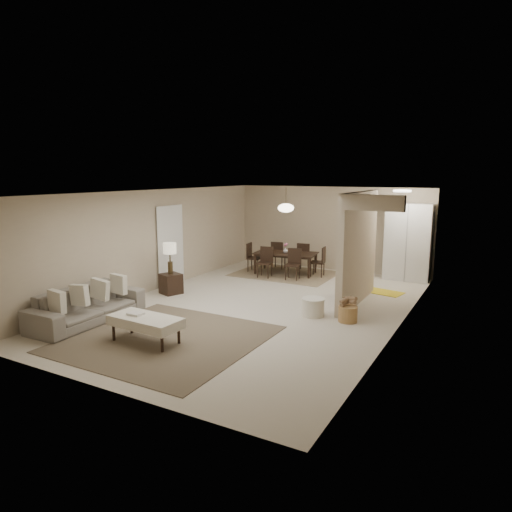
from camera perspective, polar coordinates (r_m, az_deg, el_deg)
The scene contains 22 objects.
floor at distance 10.16m, azimuth 0.46°, elevation -6.25°, with size 9.00×9.00×0.00m, color beige.
ceiling at distance 9.74m, azimuth 0.48°, elevation 7.99°, with size 9.00×9.00×0.00m, color white.
back_wall at distance 13.96m, azimuth 9.29°, elevation 3.42°, with size 6.00×6.00×0.00m, color tan.
left_wall at distance 11.58m, azimuth -12.71°, elevation 1.90°, with size 9.00×9.00×0.00m, color tan.
right_wall at distance 8.88m, azimuth 17.78°, elevation -0.87°, with size 9.00×9.00×0.00m, color tan.
partition at distance 10.35m, azimuth 12.62°, elevation 0.91°, with size 0.15×2.50×2.50m, color tan.
doorway at distance 12.05m, azimuth -10.68°, elevation 1.18°, with size 0.04×0.90×2.04m, color black.
pantry_cabinet at distance 13.05m, azimuth 18.50°, elevation 1.65°, with size 1.20×0.55×2.10m, color silver.
flush_light at distance 12.00m, azimuth 17.81°, elevation 7.75°, with size 0.44×0.44×0.05m, color white.
living_rug at distance 8.36m, azimuth -11.11°, elevation -10.11°, with size 3.20×3.20×0.01m, color brown.
sofa at distance 9.60m, azimuth -20.34°, elevation -5.79°, with size 0.91×2.33×0.68m, color gray.
ottoman_bench at distance 8.16m, azimuth -13.66°, elevation -8.00°, with size 1.33×0.66×0.47m.
side_table at distance 11.31m, azimuth -10.59°, elevation -3.42°, with size 0.44×0.44×0.49m, color black.
table_lamp at distance 11.15m, azimuth -10.73°, elevation 0.61°, with size 0.32×0.32×0.76m.
round_pouf at distance 9.49m, azimuth 7.15°, elevation -6.37°, with size 0.47×0.47×0.37m, color beige.
wicker_basket at distance 9.25m, azimuth 11.41°, elevation -7.11°, with size 0.37×0.37×0.32m, color olive.
dining_rug at distance 13.34m, azimuth 3.66°, elevation -2.22°, with size 2.80×2.10×0.01m, color #816C50.
dining_table at distance 13.27m, azimuth 3.68°, elevation -0.93°, with size 1.77×0.99×0.62m, color black.
dining_chairs at distance 13.25m, azimuth 3.68°, elevation -0.44°, with size 2.32×1.80×0.85m.
vase at distance 13.20m, azimuth 3.70°, elevation 0.71°, with size 0.14×0.14×0.15m, color white.
yellow_mat at distance 11.71m, azimuth 15.55°, elevation -4.36°, with size 0.94×0.58×0.01m, color yellow.
pendant_light at distance 13.05m, azimuth 3.76°, elevation 6.02°, with size 0.46×0.46×0.71m.
Camera 1 is at (4.62, -8.57, 2.90)m, focal length 32.00 mm.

